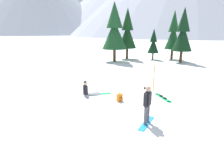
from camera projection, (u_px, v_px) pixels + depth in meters
ground_plane at (84, 124)px, 8.56m from camera, size 800.00×800.00×0.00m
snowboarder_foreground at (147, 104)px, 8.40m from camera, size 0.85×1.53×1.70m
snowboarder_midground at (88, 90)px, 12.29m from camera, size 1.76×1.03×0.96m
loose_snowboard_near_left at (163, 98)px, 11.91m from camera, size 0.85×1.76×0.09m
backpack_orange at (120, 98)px, 11.30m from camera, size 0.37×0.38×0.47m
trail_marker_pole at (154, 79)px, 12.91m from camera, size 0.06×0.06×1.72m
pine_tree_short at (115, 30)px, 24.85m from camera, size 3.17×3.17×7.43m
pine_tree_broad at (183, 33)px, 24.15m from camera, size 2.44×2.44×6.67m
pine_tree_young at (127, 32)px, 27.35m from camera, size 2.52×2.52×6.94m
pine_tree_leaning at (153, 43)px, 27.10m from camera, size 1.55×1.55×4.22m
pine_tree_twin at (173, 33)px, 26.91m from camera, size 2.17×2.17×6.59m
peak_central_summit at (116, 4)px, 229.83m from camera, size 173.49×173.49×64.98m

